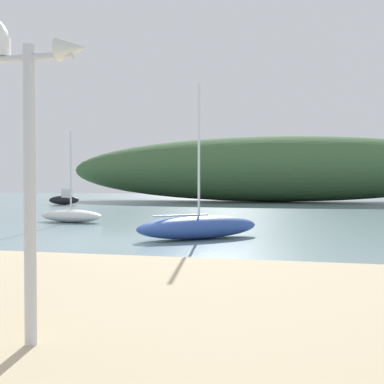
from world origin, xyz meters
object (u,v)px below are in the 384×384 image
sailboat_far_right (71,215)px  motorboat_far_left (65,199)px  mast_structure (6,79)px  sailboat_off_point (199,227)px

sailboat_far_right → motorboat_far_left: 17.45m
sailboat_far_right → motorboat_far_left: sailboat_far_right is taller
sailboat_far_right → motorboat_far_left: (-8.50, 15.24, 0.20)m
mast_structure → motorboat_far_left: mast_structure is taller
sailboat_far_right → sailboat_off_point: bearing=-33.9°
sailboat_off_point → sailboat_far_right: (-6.99, 4.70, -0.08)m
motorboat_far_left → sailboat_off_point: bearing=-52.1°
sailboat_far_right → motorboat_far_left: bearing=119.2°
sailboat_far_right → mast_structure: bearing=-64.6°
mast_structure → sailboat_off_point: sailboat_off_point is taller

